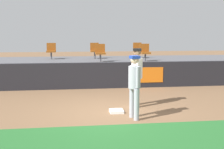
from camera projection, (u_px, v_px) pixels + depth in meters
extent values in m
plane|color=brown|center=(114.00, 113.00, 8.58)|extent=(60.00, 60.00, 0.00)
cube|color=#26662B|center=(131.00, 145.00, 6.12)|extent=(18.00, 2.80, 0.01)
cube|color=white|center=(116.00, 111.00, 8.65)|extent=(0.40, 0.40, 0.08)
cylinder|color=white|center=(136.00, 91.00, 9.53)|extent=(0.16, 0.16, 0.91)
cylinder|color=white|center=(137.00, 93.00, 9.20)|extent=(0.16, 0.16, 0.91)
cylinder|color=white|center=(137.00, 68.00, 9.25)|extent=(0.40, 0.40, 0.64)
sphere|color=#8C6647|center=(137.00, 52.00, 9.19)|extent=(0.24, 0.24, 0.24)
cube|color=black|center=(137.00, 50.00, 9.17)|extent=(0.28, 0.28, 0.08)
cylinder|color=white|center=(136.00, 67.00, 9.46)|extent=(0.09, 0.09, 0.60)
cylinder|color=white|center=(138.00, 68.00, 9.04)|extent=(0.09, 0.09, 0.60)
ellipsoid|color=brown|center=(140.00, 75.00, 9.50)|extent=(0.15, 0.21, 0.28)
cylinder|color=#9EA3AD|center=(132.00, 102.00, 8.11)|extent=(0.15, 0.15, 0.85)
cylinder|color=#9EA3AD|center=(137.00, 105.00, 7.82)|extent=(0.15, 0.15, 0.85)
cylinder|color=#9EA3AD|center=(134.00, 77.00, 7.87)|extent=(0.39, 0.39, 0.60)
sphere|color=beige|center=(135.00, 60.00, 7.80)|extent=(0.22, 0.22, 0.22)
cube|color=#193899|center=(135.00, 57.00, 7.79)|extent=(0.28, 0.28, 0.08)
cylinder|color=#9EA3AD|center=(132.00, 75.00, 8.05)|extent=(0.09, 0.09, 0.56)
cylinder|color=#9EA3AD|center=(138.00, 78.00, 7.68)|extent=(0.09, 0.09, 0.56)
cube|color=black|center=(101.00, 75.00, 12.46)|extent=(18.00, 0.24, 1.10)
cube|color=orange|center=(146.00, 75.00, 12.59)|extent=(1.50, 0.02, 0.66)
cube|color=#59595E|center=(96.00, 69.00, 14.99)|extent=(18.00, 4.80, 1.00)
cylinder|color=#4C4C51|center=(145.00, 57.00, 14.01)|extent=(0.08, 0.08, 0.40)
cube|color=#8C4714|center=(145.00, 53.00, 13.98)|extent=(0.45, 0.44, 0.08)
cube|color=#8C4714|center=(144.00, 48.00, 14.13)|extent=(0.45, 0.06, 0.40)
cylinder|color=#4C4C51|center=(138.00, 55.00, 15.78)|extent=(0.08, 0.08, 0.40)
cube|color=#8C4714|center=(138.00, 51.00, 15.75)|extent=(0.46, 0.44, 0.08)
cube|color=#8C4714|center=(137.00, 46.00, 15.91)|extent=(0.46, 0.06, 0.40)
cylinder|color=#4C4C51|center=(100.00, 58.00, 13.72)|extent=(0.08, 0.08, 0.40)
cube|color=#8C4714|center=(100.00, 53.00, 13.70)|extent=(0.47, 0.44, 0.08)
cube|color=#8C4714|center=(100.00, 48.00, 13.85)|extent=(0.47, 0.06, 0.40)
cylinder|color=#4C4C51|center=(51.00, 55.00, 15.17)|extent=(0.08, 0.08, 0.40)
cube|color=#8C4714|center=(51.00, 52.00, 15.15)|extent=(0.47, 0.44, 0.08)
cube|color=#8C4714|center=(51.00, 47.00, 15.30)|extent=(0.47, 0.06, 0.40)
cylinder|color=#4C4C51|center=(95.00, 55.00, 15.47)|extent=(0.08, 0.08, 0.40)
cube|color=#8C4714|center=(95.00, 51.00, 15.45)|extent=(0.46, 0.44, 0.08)
cube|color=#8C4714|center=(94.00, 46.00, 15.60)|extent=(0.46, 0.06, 0.40)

